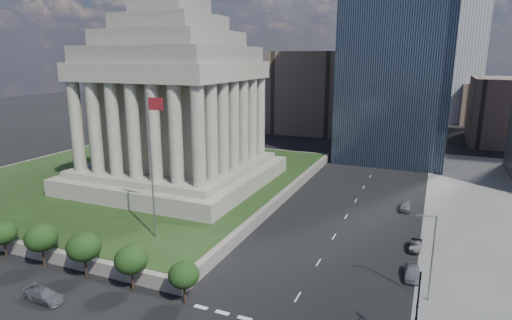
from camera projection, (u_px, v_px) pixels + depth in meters
The scene contains 15 objects.
ground at pixel (384, 153), 119.56m from camera, with size 500.00×500.00×0.00m, color black.
plaza_terrace at pixel (140, 178), 91.73m from camera, with size 66.00×70.00×1.80m, color slate.
plaza_lawn at pixel (139, 174), 91.51m from camera, with size 64.00×68.00×0.10m, color #1E3214.
war_memorial at pixel (173, 83), 80.93m from camera, with size 34.00×34.00×39.00m, color gray, non-canonical shape.
flagpole at pixel (152, 158), 56.79m from camera, with size 2.52×0.24×20.00m.
tree_row at pixel (23, 241), 55.43m from camera, with size 53.00×4.00×6.00m, color black, non-canonical shape.
midrise_glass at pixel (399, 41), 107.25m from camera, with size 26.00×26.00×60.00m, color black.
building_filler_ne at pixel (506, 111), 131.87m from camera, with size 20.00×30.00×20.00m, color brown.
building_filler_nw at pixel (312, 91), 154.49m from camera, with size 24.00×30.00×28.00m, color brown.
traffic_signal_ne at pixel (417, 311), 36.39m from camera, with size 0.30×5.74×8.00m.
street_lamp_north at pixel (431, 253), 46.08m from camera, with size 2.13×0.22×10.00m.
suv_grey at pixel (44, 295), 47.08m from camera, with size 4.89×1.99×1.42m, color #57595E.
parked_sedan_near at pixel (412, 272), 51.98m from camera, with size 4.52×1.82×1.54m, color gray.
parked_sedan_mid at pixel (416, 246), 59.54m from camera, with size 1.40×4.00×1.32m, color black.
parked_sedan_far at pixel (406, 206), 75.04m from camera, with size 1.82×4.52×1.54m, color slate.
Camera 1 is at (12.51, -21.42, 26.31)m, focal length 30.00 mm.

